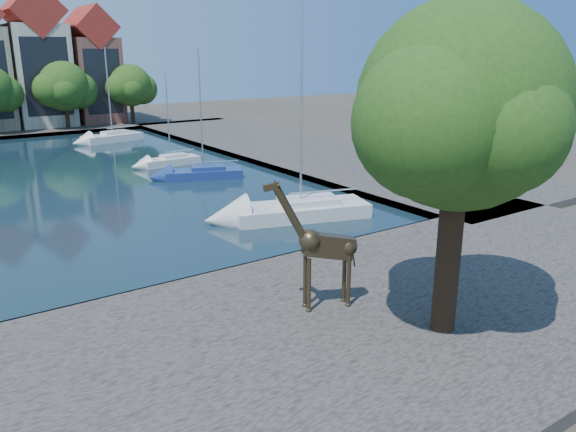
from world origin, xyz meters
name	(u,v)px	position (x,y,z in m)	size (l,w,h in m)	color
ground	(135,301)	(0.00, 0.00, 0.00)	(160.00, 160.00, 0.00)	#38332B
water_basin	(21,185)	(0.00, 24.00, 0.04)	(38.00, 50.00, 0.08)	black
near_quay	(217,377)	(0.00, -7.00, 0.25)	(50.00, 14.00, 0.50)	#514B46
right_quay	(298,149)	(25.00, 24.00, 0.25)	(14.00, 52.00, 0.50)	#514B46
plane_tree	(463,114)	(7.62, -9.01, 7.67)	(8.32, 6.40, 10.62)	#332114
townhouse_east_mid	(38,62)	(8.50, 55.99, 8.10)	(6.43, 9.18, 16.65)	beige
townhouse_east_end	(92,69)	(15.00, 55.99, 7.11)	(5.44, 9.18, 14.43)	brown
far_tree_east	(65,88)	(10.11, 50.49, 5.24)	(7.54, 5.80, 7.84)	#332114
far_tree_far_east	(131,87)	(18.09, 50.49, 5.08)	(6.76, 5.20, 7.36)	#332114
giraffe_statue	(322,246)	(5.12, -5.38, 2.87)	(3.31, 1.34, 4.82)	#3B2E1D
sailboat_right_a	(301,207)	(12.00, 5.47, 0.70)	(8.37, 4.99, 12.16)	beige
sailboat_right_b	(203,172)	(12.00, 18.23, 0.60)	(6.12, 3.88, 9.55)	navy
sailboat_right_c	(170,159)	(12.00, 24.55, 0.55)	(4.98, 1.97, 7.62)	silver
sailboat_right_d	(112,136)	(12.00, 40.11, 0.67)	(6.57, 3.38, 9.74)	silver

